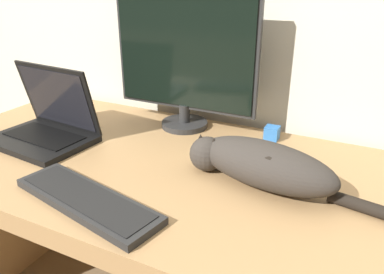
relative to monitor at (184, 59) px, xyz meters
name	(u,v)px	position (x,y,z in m)	size (l,w,h in m)	color
desk	(141,198)	(-0.01, -0.29, -0.41)	(1.46, 0.79, 0.73)	#A37A4C
monitor	(184,59)	(0.00, 0.00, 0.00)	(0.54, 0.17, 0.49)	#282828
laptop	(46,126)	(-0.36, -0.32, -0.20)	(0.35, 0.27, 0.25)	black
external_keyboard	(86,200)	(0.02, -0.57, -0.24)	(0.45, 0.21, 0.02)	black
cat	(261,163)	(0.37, -0.28, -0.19)	(0.60, 0.22, 0.12)	#332D28
small_toy	(272,133)	(0.32, 0.03, -0.23)	(0.05, 0.05, 0.05)	#2D6BB7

